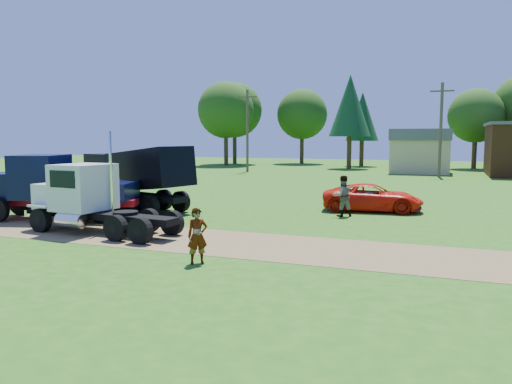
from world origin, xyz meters
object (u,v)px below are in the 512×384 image
(spectator_a, at_px, (197,236))
(navy_truck, at_px, (54,186))
(white_semi_tractor, at_px, (85,198))
(orange_pickup, at_px, (372,198))
(black_dump_truck, at_px, (133,175))

(spectator_a, bearing_deg, navy_truck, 113.11)
(white_semi_tractor, distance_m, orange_pickup, 14.19)
(navy_truck, distance_m, orange_pickup, 15.72)
(navy_truck, xyz_separation_m, orange_pickup, (13.56, 7.92, -0.83))
(black_dump_truck, bearing_deg, navy_truck, -97.40)
(white_semi_tractor, height_order, black_dump_truck, white_semi_tractor)
(white_semi_tractor, height_order, spectator_a, white_semi_tractor)
(white_semi_tractor, xyz_separation_m, navy_truck, (-3.45, 2.02, 0.15))
(orange_pickup, bearing_deg, navy_truck, 112.66)
(navy_truck, bearing_deg, black_dump_truck, 49.35)
(navy_truck, distance_m, spectator_a, 11.35)
(black_dump_truck, bearing_deg, spectator_a, -30.09)
(white_semi_tractor, xyz_separation_m, black_dump_truck, (-1.77, 5.86, 0.48))
(white_semi_tractor, height_order, navy_truck, white_semi_tractor)
(navy_truck, relative_size, spectator_a, 4.14)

